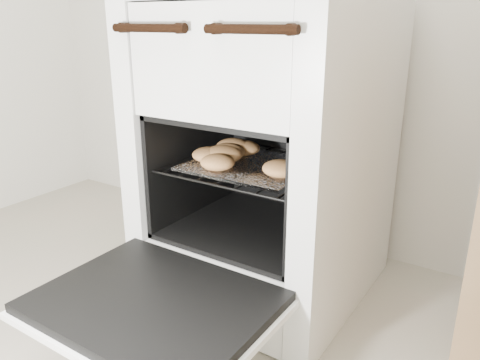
# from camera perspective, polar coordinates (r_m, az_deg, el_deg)

# --- Properties ---
(stove) EXTENTS (0.60, 0.67, 0.92)m
(stove) POSITION_cam_1_polar(r_m,az_deg,el_deg) (1.39, 3.30, 3.57)
(stove) COLOR silver
(stove) RESTS_ON ground
(oven_door) EXTENTS (0.54, 0.42, 0.04)m
(oven_door) POSITION_cam_1_polar(r_m,az_deg,el_deg) (1.12, -10.46, -14.77)
(oven_door) COLOR black
(oven_door) RESTS_ON stove
(oven_rack) EXTENTS (0.44, 0.42, 0.01)m
(oven_rack) POSITION_cam_1_polar(r_m,az_deg,el_deg) (1.34, 1.87, 1.75)
(oven_rack) COLOR black
(oven_rack) RESTS_ON stove
(foil_sheet) EXTENTS (0.34, 0.30, 0.01)m
(foil_sheet) POSITION_cam_1_polar(r_m,az_deg,el_deg) (1.33, 1.42, 1.78)
(foil_sheet) COLOR white
(foil_sheet) RESTS_ON oven_rack
(baked_rolls) EXTENTS (0.37, 0.29, 0.05)m
(baked_rolls) POSITION_cam_1_polar(r_m,az_deg,el_deg) (1.34, -0.85, 3.18)
(baked_rolls) COLOR #DF9B59
(baked_rolls) RESTS_ON foil_sheet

